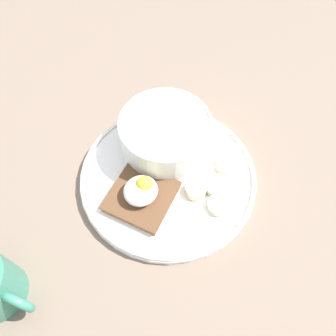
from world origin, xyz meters
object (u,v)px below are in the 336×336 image
at_px(toast_slice, 142,196).
at_px(oatmeal_bowl, 165,135).
at_px(poached_egg, 142,190).
at_px(banana_slice_right, 219,205).
at_px(banana_slice_front, 217,186).
at_px(banana_slice_left, 227,165).
at_px(banana_slice_back, 196,190).

bearing_deg(toast_slice, oatmeal_bowl, -155.96).
xyz_separation_m(poached_egg, banana_slice_right, (-0.07, 0.09, -0.02)).
bearing_deg(banana_slice_front, banana_slice_left, -162.42).
height_order(banana_slice_front, banana_slice_back, same).
distance_m(poached_egg, banana_slice_left, 0.14).
bearing_deg(oatmeal_bowl, poached_egg, 24.57).
height_order(toast_slice, banana_slice_front, banana_slice_front).
relative_size(toast_slice, poached_egg, 2.24).
distance_m(oatmeal_bowl, banana_slice_back, 0.10).
relative_size(poached_egg, banana_slice_left, 1.22).
distance_m(banana_slice_front, banana_slice_right, 0.03).
bearing_deg(banana_slice_right, banana_slice_back, -81.36).
height_order(poached_egg, banana_slice_left, poached_egg).
xyz_separation_m(banana_slice_front, banana_slice_back, (0.03, -0.02, -0.00)).
height_order(poached_egg, banana_slice_front, poached_egg).
distance_m(oatmeal_bowl, banana_slice_right, 0.13).
distance_m(banana_slice_front, banana_slice_back, 0.03).
height_order(oatmeal_bowl, banana_slice_back, oatmeal_bowl).
xyz_separation_m(oatmeal_bowl, banana_slice_back, (0.03, 0.09, -0.02)).
bearing_deg(oatmeal_bowl, toast_slice, 24.04).
distance_m(toast_slice, banana_slice_back, 0.08).
bearing_deg(banana_slice_right, banana_slice_left, -150.64).
bearing_deg(banana_slice_right, banana_slice_front, -134.33).
distance_m(banana_slice_left, banana_slice_back, 0.07).
relative_size(banana_slice_back, banana_slice_right, 0.80).
bearing_deg(banana_slice_right, toast_slice, -52.61).
relative_size(oatmeal_bowl, toast_slice, 1.26).
height_order(oatmeal_bowl, banana_slice_front, oatmeal_bowl).
height_order(poached_egg, banana_slice_back, poached_egg).
relative_size(poached_egg, banana_slice_back, 1.29).
bearing_deg(banana_slice_left, toast_slice, -23.42).
distance_m(poached_egg, banana_slice_front, 0.11).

